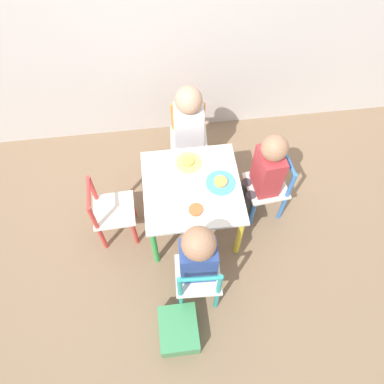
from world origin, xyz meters
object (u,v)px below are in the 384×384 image
(kids_table, at_px, (192,192))
(plate_back, at_px, (189,162))
(chair_teal, at_px, (198,280))
(child_back, at_px, (189,125))
(chair_orange, at_px, (189,139))
(plate_right, at_px, (221,182))
(child_right, at_px, (265,172))
(plate_front, at_px, (196,211))
(storage_bin, at_px, (179,330))
(chair_blue, at_px, (269,187))
(chair_red, at_px, (111,213))
(child_front, at_px, (198,256))

(kids_table, relative_size, plate_back, 3.67)
(chair_teal, relative_size, child_back, 0.68)
(chair_orange, relative_size, child_back, 0.68)
(kids_table, xyz_separation_m, chair_orange, (0.04, 0.53, -0.12))
(chair_orange, relative_size, plate_back, 3.26)
(kids_table, xyz_separation_m, plate_right, (0.18, 0.00, 0.07))
(chair_orange, distance_m, child_right, 0.67)
(plate_back, xyz_separation_m, plate_front, (-0.00, -0.35, 0.00))
(child_back, height_order, storage_bin, child_back)
(chair_orange, height_order, plate_front, chair_orange)
(plate_back, distance_m, plate_front, 0.35)
(kids_table, distance_m, chair_blue, 0.54)
(plate_back, bearing_deg, chair_red, -159.74)
(chair_teal, xyz_separation_m, child_back, (0.07, 0.99, 0.22))
(chair_orange, relative_size, child_front, 0.70)
(kids_table, bearing_deg, plate_front, -90.00)
(chair_blue, xyz_separation_m, chair_teal, (-0.55, -0.58, 0.00))
(plate_right, distance_m, plate_front, 0.25)
(chair_blue, relative_size, storage_bin, 2.02)
(child_front, height_order, plate_back, child_front)
(kids_table, height_order, plate_back, plate_back)
(chair_red, relative_size, child_right, 0.69)
(plate_front, bearing_deg, chair_teal, -94.76)
(kids_table, distance_m, storage_bin, 0.83)
(chair_red, distance_m, child_back, 0.77)
(plate_back, bearing_deg, chair_orange, 83.32)
(kids_table, distance_m, chair_teal, 0.54)
(plate_front, bearing_deg, chair_orange, 86.67)
(chair_blue, relative_size, plate_back, 3.26)
(child_back, bearing_deg, plate_right, -68.80)
(child_right, height_order, child_back, child_back)
(child_front, distance_m, plate_back, 0.65)
(child_right, bearing_deg, plate_back, -111.35)
(kids_table, xyz_separation_m, chair_blue, (0.53, 0.05, -0.12))
(chair_red, height_order, child_right, child_right)
(chair_teal, distance_m, storage_bin, 0.33)
(chair_teal, distance_m, plate_right, 0.60)
(plate_right, bearing_deg, child_back, 106.75)
(chair_blue, bearing_deg, chair_teal, -49.26)
(kids_table, relative_size, storage_bin, 2.27)
(child_back, xyz_separation_m, storage_bin, (-0.21, -1.22, -0.41))
(child_back, height_order, plate_back, child_back)
(child_right, height_order, plate_back, child_right)
(storage_bin, bearing_deg, kids_table, 77.09)
(chair_orange, bearing_deg, chair_red, -131.81)
(plate_back, bearing_deg, child_back, 82.87)
(chair_blue, distance_m, plate_right, 0.40)
(child_right, distance_m, storage_bin, 1.09)
(chair_teal, xyz_separation_m, plate_back, (0.03, 0.70, 0.19))
(chair_orange, bearing_deg, plate_right, -71.06)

